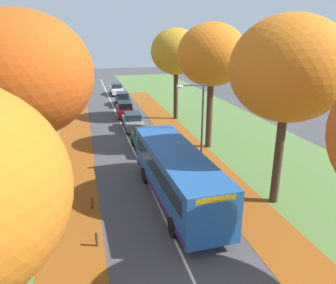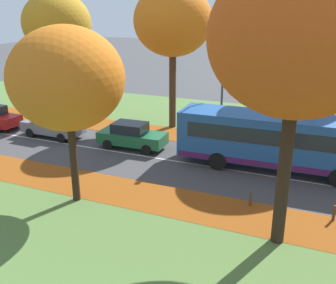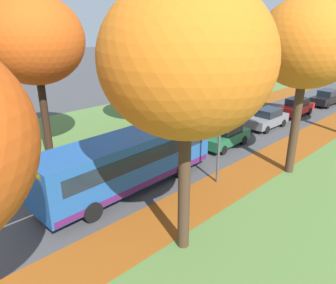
% 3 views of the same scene
% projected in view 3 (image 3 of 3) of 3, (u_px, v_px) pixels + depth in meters
% --- Properties ---
extents(grass_verge_left, '(12.00, 90.00, 0.01)m').
position_uv_depth(grass_verge_left, '(150.00, 114.00, 31.62)').
color(grass_verge_left, '#517538').
rests_on(grass_verge_left, ground).
extents(leaf_litter_left, '(2.80, 60.00, 0.00)m').
position_uv_depth(leaf_litter_left, '(130.00, 141.00, 24.62)').
color(leaf_litter_left, '#8C4714').
rests_on(leaf_litter_left, grass_verge_left).
extents(leaf_litter_right, '(2.80, 60.00, 0.00)m').
position_uv_depth(leaf_litter_right, '(231.00, 182.00, 18.47)').
color(leaf_litter_right, '#8C4714').
rests_on(leaf_litter_right, grass_verge_right).
extents(road_centre_line, '(0.12, 80.00, 0.01)m').
position_uv_depth(road_centre_line, '(228.00, 137.00, 25.47)').
color(road_centre_line, silver).
rests_on(road_centre_line, ground).
extents(tree_left_near, '(5.83, 5.83, 10.10)m').
position_uv_depth(tree_left_near, '(35.00, 40.00, 19.17)').
color(tree_left_near, black).
rests_on(tree_left_near, ground).
extents(tree_left_mid, '(4.83, 4.83, 7.74)m').
position_uv_depth(tree_left_mid, '(148.00, 60.00, 25.82)').
color(tree_left_mid, black).
rests_on(tree_left_mid, ground).
extents(tree_left_far, '(5.68, 5.68, 9.93)m').
position_uv_depth(tree_left_far, '(227.00, 33.00, 31.66)').
color(tree_left_far, black).
rests_on(tree_left_far, ground).
extents(tree_right_near, '(5.90, 5.90, 10.06)m').
position_uv_depth(tree_right_near, '(187.00, 60.00, 10.75)').
color(tree_right_near, '#422D1E').
rests_on(tree_right_near, ground).
extents(tree_right_mid, '(5.32, 5.32, 9.85)m').
position_uv_depth(tree_right_mid, '(307.00, 44.00, 17.16)').
color(tree_right_mid, '#422D1E').
rests_on(tree_right_mid, ground).
extents(bollard_fourth, '(0.12, 0.12, 0.69)m').
position_uv_depth(bollard_fourth, '(38.00, 173.00, 18.82)').
color(bollard_fourth, '#4C3823').
rests_on(bollard_fourth, ground).
extents(bollard_fifth, '(0.12, 0.12, 0.64)m').
position_uv_depth(bollard_fifth, '(89.00, 156.00, 21.12)').
color(bollard_fifth, '#4C3823').
rests_on(bollard_fifth, ground).
extents(streetlamp_right, '(1.89, 0.28, 6.00)m').
position_uv_depth(streetlamp_right, '(215.00, 117.00, 17.39)').
color(streetlamp_right, '#47474C').
rests_on(streetlamp_right, ground).
extents(bus, '(2.90, 10.47, 2.98)m').
position_uv_depth(bus, '(129.00, 159.00, 17.29)').
color(bus, '#1E5199').
rests_on(bus, ground).
extents(car_green_lead, '(1.92, 4.27, 1.62)m').
position_uv_depth(car_green_lead, '(225.00, 136.00, 23.35)').
color(car_green_lead, '#1E6038').
rests_on(car_green_lead, ground).
extents(car_grey_following, '(1.84, 4.23, 1.62)m').
position_uv_depth(car_grey_following, '(267.00, 118.00, 27.33)').
color(car_grey_following, slate).
rests_on(car_grey_following, ground).
extents(car_red_third_in_line, '(1.90, 4.26, 1.62)m').
position_uv_depth(car_red_third_in_line, '(296.00, 107.00, 30.86)').
color(car_red_third_in_line, '#B21919').
rests_on(car_red_third_in_line, ground).
extents(car_black_fourth_in_line, '(1.94, 4.28, 1.62)m').
position_uv_depth(car_black_fourth_in_line, '(327.00, 98.00, 34.46)').
color(car_black_fourth_in_line, black).
rests_on(car_black_fourth_in_line, ground).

